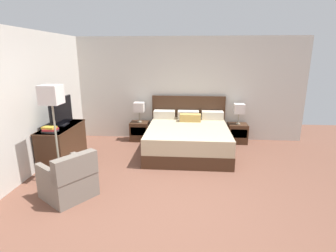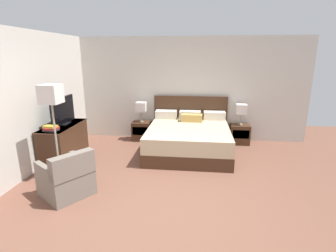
# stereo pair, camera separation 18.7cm
# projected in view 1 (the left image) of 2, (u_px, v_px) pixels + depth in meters

# --- Properties ---
(ground_plane) EXTENTS (10.33, 10.33, 0.00)m
(ground_plane) POSITION_uv_depth(u_px,v_px,m) (167.00, 210.00, 3.81)
(ground_plane) COLOR brown
(wall_back) EXTENTS (6.43, 0.06, 2.64)m
(wall_back) POSITION_uv_depth(u_px,v_px,m) (178.00, 89.00, 6.81)
(wall_back) COLOR beige
(wall_back) RESTS_ON ground
(wall_left) EXTENTS (0.06, 5.24, 2.64)m
(wall_left) POSITION_uv_depth(u_px,v_px,m) (36.00, 101.00, 5.04)
(wall_left) COLOR beige
(wall_left) RESTS_ON ground
(bed) EXTENTS (1.89, 2.05, 1.16)m
(bed) POSITION_uv_depth(u_px,v_px,m) (188.00, 138.00, 6.05)
(bed) COLOR #422819
(bed) RESTS_ON ground
(nightstand_left) EXTENTS (0.47, 0.41, 0.49)m
(nightstand_left) POSITION_uv_depth(u_px,v_px,m) (140.00, 131.00, 6.88)
(nightstand_left) COLOR #422819
(nightstand_left) RESTS_ON ground
(nightstand_right) EXTENTS (0.47, 0.41, 0.49)m
(nightstand_right) POSITION_uv_depth(u_px,v_px,m) (237.00, 133.00, 6.69)
(nightstand_right) COLOR #422819
(nightstand_right) RESTS_ON ground
(table_lamp_left) EXTENTS (0.25, 0.25, 0.52)m
(table_lamp_left) POSITION_uv_depth(u_px,v_px,m) (139.00, 107.00, 6.72)
(table_lamp_left) COLOR gray
(table_lamp_left) RESTS_ON nightstand_left
(table_lamp_right) EXTENTS (0.25, 0.25, 0.52)m
(table_lamp_right) POSITION_uv_depth(u_px,v_px,m) (239.00, 109.00, 6.52)
(table_lamp_right) COLOR gray
(table_lamp_right) RESTS_ON nightstand_right
(dresser) EXTENTS (0.54, 1.26, 0.77)m
(dresser) POSITION_uv_depth(u_px,v_px,m) (63.00, 143.00, 5.46)
(dresser) COLOR #422819
(dresser) RESTS_ON ground
(tv) EXTENTS (0.18, 0.90, 0.58)m
(tv) POSITION_uv_depth(u_px,v_px,m) (61.00, 112.00, 5.37)
(tv) COLOR black
(tv) RESTS_ON dresser
(book_red_cover) EXTENTS (0.27, 0.22, 0.04)m
(book_red_cover) POSITION_uv_depth(u_px,v_px,m) (50.00, 131.00, 4.95)
(book_red_cover) COLOR #383333
(book_red_cover) RESTS_ON dresser
(book_blue_cover) EXTENTS (0.25, 0.21, 0.03)m
(book_blue_cover) POSITION_uv_depth(u_px,v_px,m) (50.00, 129.00, 4.94)
(book_blue_cover) COLOR #B7282D
(book_blue_cover) RESTS_ON book_red_cover
(book_small_top) EXTENTS (0.26, 0.20, 0.04)m
(book_small_top) POSITION_uv_depth(u_px,v_px,m) (49.00, 128.00, 4.93)
(book_small_top) COLOR gold
(book_small_top) RESTS_ON book_blue_cover
(armchair_by_window) EXTENTS (0.96, 0.95, 0.76)m
(armchair_by_window) POSITION_uv_depth(u_px,v_px,m) (69.00, 180.00, 4.09)
(armchair_by_window) COLOR #70665B
(armchair_by_window) RESTS_ON ground
(floor_lamp) EXTENTS (0.31, 0.31, 1.71)m
(floor_lamp) POSITION_uv_depth(u_px,v_px,m) (52.00, 102.00, 4.28)
(floor_lamp) COLOR gray
(floor_lamp) RESTS_ON ground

